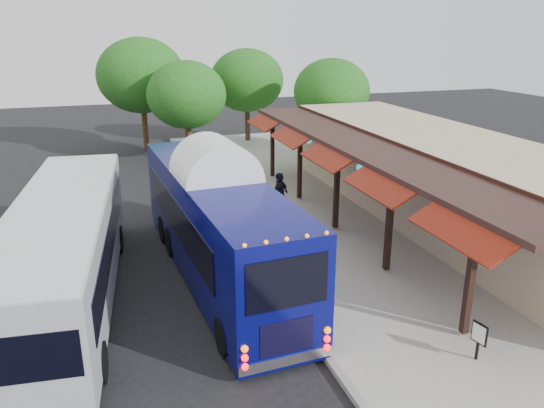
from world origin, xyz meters
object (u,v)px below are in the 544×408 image
object	(u,v)px
city_bus	(65,248)
ped_d	(228,157)
ped_b	(253,186)
ped_c	(280,196)
ped_a	(271,228)
coach_bus	(217,220)
sign_board	(479,335)

from	to	relation	value
city_bus	ped_d	size ratio (longest dim) A/B	6.36
ped_b	ped_c	distance (m)	1.80
ped_a	ped_b	world-z (taller)	ped_b
ped_b	ped_c	size ratio (longest dim) A/B	0.99
coach_bus	city_bus	size ratio (longest dim) A/B	0.97
ped_b	coach_bus	bearing A→B (deg)	80.93
coach_bus	ped_c	distance (m)	5.54
ped_a	sign_board	xyz separation A→B (m)	(2.79, -7.47, -0.31)
ped_b	ped_d	distance (m)	5.92
ped_d	ped_c	bearing A→B (deg)	112.38
ped_a	ped_d	size ratio (longest dim) A/B	1.05
ped_b	sign_board	bearing A→B (deg)	115.95
ped_c	ped_d	size ratio (longest dim) A/B	1.06
ped_d	sign_board	xyz separation A→B (m)	(1.69, -18.41, -0.26)
coach_bus	city_bus	bearing A→B (deg)	-179.54
ped_a	sign_board	size ratio (longest dim) A/B	2.00
coach_bus	sign_board	xyz separation A→B (m)	(4.84, -6.64, -1.13)
ped_d	city_bus	bearing A→B (deg)	77.04
city_bus	sign_board	size ratio (longest dim) A/B	12.06
city_bus	ped_b	world-z (taller)	city_bus
ped_c	coach_bus	bearing A→B (deg)	7.94
city_bus	ped_c	size ratio (longest dim) A/B	5.97
coach_bus	sign_board	size ratio (longest dim) A/B	11.67
ped_b	sign_board	distance (m)	12.66
ped_a	ped_b	size ratio (longest dim) A/B	1.00
coach_bus	ped_b	size ratio (longest dim) A/B	5.84
ped_c	ped_a	bearing A→B (deg)	24.25
city_bus	ped_d	world-z (taller)	city_bus
coach_bus	ped_d	size ratio (longest dim) A/B	6.16
city_bus	sign_board	distance (m)	11.34
coach_bus	city_bus	world-z (taller)	coach_bus
ped_c	ped_d	distance (m)	7.59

